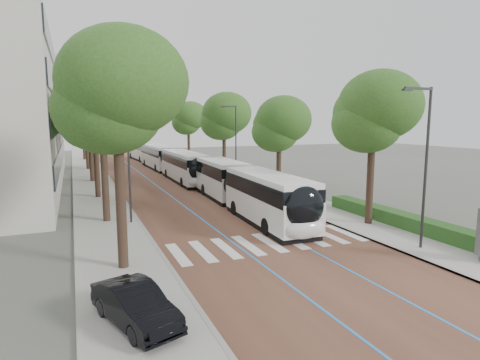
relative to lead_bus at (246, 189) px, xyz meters
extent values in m
plane|color=#51544C|center=(-2.10, -8.47, -1.63)|extent=(160.00, 160.00, 0.00)
cube|color=brown|center=(-2.10, 31.53, -1.62)|extent=(11.00, 140.00, 0.02)
cube|color=#999790|center=(-9.60, 31.53, -1.57)|extent=(4.00, 140.00, 0.12)
cube|color=#999790|center=(5.40, 31.53, -1.57)|extent=(4.00, 140.00, 0.12)
cube|color=gray|center=(-7.70, 31.53, -1.57)|extent=(0.20, 140.00, 0.14)
cube|color=gray|center=(3.50, 31.53, -1.57)|extent=(0.20, 140.00, 0.14)
cube|color=silver|center=(-6.90, -7.47, -1.60)|extent=(0.55, 3.60, 0.01)
cube|color=silver|center=(-5.65, -7.47, -1.60)|extent=(0.55, 3.60, 0.01)
cube|color=silver|center=(-4.40, -7.47, -1.60)|extent=(0.55, 3.60, 0.01)
cube|color=silver|center=(-3.15, -7.47, -1.60)|extent=(0.55, 3.60, 0.01)
cube|color=silver|center=(-1.90, -7.47, -1.60)|extent=(0.55, 3.60, 0.01)
cube|color=silver|center=(-0.65, -7.47, -1.60)|extent=(0.55, 3.60, 0.01)
cube|color=silver|center=(0.60, -7.47, -1.60)|extent=(0.55, 3.60, 0.01)
cube|color=silver|center=(1.85, -7.47, -1.60)|extent=(0.55, 3.60, 0.01)
cube|color=silver|center=(3.10, -7.47, -1.60)|extent=(0.55, 3.60, 0.01)
cube|color=#297FD0|center=(-3.70, 31.53, -1.60)|extent=(0.12, 126.00, 0.01)
cube|color=#297FD0|center=(-0.50, 31.53, -1.60)|extent=(0.12, 126.00, 0.01)
cube|color=black|center=(-12.55, 19.53, 1.37)|extent=(0.12, 38.00, 1.60)
cube|color=black|center=(-12.55, 19.53, 4.57)|extent=(0.12, 38.00, 1.60)
cube|color=black|center=(-12.55, 19.53, 7.77)|extent=(0.12, 38.00, 1.60)
cube|color=black|center=(-12.55, 19.53, 10.77)|extent=(0.12, 38.00, 1.60)
cube|color=#1E4217|center=(7.00, -8.47, -1.11)|extent=(1.20, 14.00, 0.80)
cylinder|color=#2B2B2D|center=(4.70, -11.47, 2.49)|extent=(0.14, 0.14, 8.00)
cube|color=#2B2B2D|center=(3.90, -11.47, 6.39)|extent=(1.70, 0.12, 0.12)
cube|color=#2B2B2D|center=(3.20, -11.47, 6.31)|extent=(0.50, 0.20, 0.10)
cylinder|color=#2B2B2D|center=(4.70, 13.53, 2.49)|extent=(0.14, 0.14, 8.00)
cube|color=#2B2B2D|center=(3.90, 13.53, 6.39)|extent=(1.70, 0.12, 0.12)
cube|color=#2B2B2D|center=(3.20, 13.53, 6.31)|extent=(0.50, 0.20, 0.10)
cylinder|color=#2B2B2D|center=(-8.20, -0.47, 2.49)|extent=(0.14, 0.14, 8.00)
cylinder|color=black|center=(-9.60, -8.47, 1.03)|extent=(0.44, 0.44, 5.32)
ellipsoid|color=#274F19|center=(-9.60, -8.47, 5.87)|extent=(5.36, 5.36, 4.55)
cylinder|color=black|center=(-9.60, 0.53, 0.88)|extent=(0.44, 0.44, 5.02)
ellipsoid|color=#274F19|center=(-9.60, 0.53, 5.44)|extent=(5.20, 5.20, 4.42)
cylinder|color=black|center=(-9.60, 9.53, 1.04)|extent=(0.44, 0.44, 5.34)
ellipsoid|color=#274F19|center=(-9.60, 9.53, 5.89)|extent=(5.69, 5.69, 4.83)
cylinder|color=black|center=(-9.60, 19.53, 0.60)|extent=(0.44, 0.44, 4.46)
ellipsoid|color=#274F19|center=(-9.60, 19.53, 4.66)|extent=(6.10, 6.10, 5.19)
cylinder|color=black|center=(-9.60, 31.53, 1.07)|extent=(0.44, 0.44, 5.39)
ellipsoid|color=#274F19|center=(-9.60, 31.53, 5.97)|extent=(5.14, 5.14, 4.37)
cylinder|color=black|center=(-9.60, 46.53, 0.71)|extent=(0.44, 0.44, 4.68)
ellipsoid|color=#274F19|center=(-9.60, 46.53, 4.97)|extent=(6.09, 6.09, 5.17)
cylinder|color=black|center=(5.60, -6.47, 0.80)|extent=(0.44, 0.44, 4.86)
ellipsoid|color=#274F19|center=(5.60, -6.47, 5.23)|extent=(5.03, 5.03, 4.27)
cylinder|color=black|center=(5.60, 5.53, 0.52)|extent=(0.44, 0.44, 4.29)
ellipsoid|color=#274F19|center=(5.60, 5.53, 4.42)|extent=(4.95, 4.95, 4.21)
cylinder|color=black|center=(5.60, 19.53, 0.80)|extent=(0.44, 0.44, 4.86)
ellipsoid|color=#274F19|center=(5.60, 19.53, 5.22)|extent=(5.95, 5.95, 5.06)
cylinder|color=black|center=(5.60, 35.53, 0.77)|extent=(0.44, 0.44, 4.80)
ellipsoid|color=#274F19|center=(5.60, 35.53, 5.14)|extent=(5.26, 5.26, 4.47)
cylinder|color=black|center=(0.05, 1.30, 0.15)|extent=(2.33, 0.99, 2.30)
cube|color=silver|center=(-0.15, -3.83, -0.37)|extent=(2.85, 9.45, 1.82)
cube|color=black|center=(-0.15, -3.83, 0.77)|extent=(2.89, 9.26, 0.97)
cube|color=white|center=(-0.15, -3.83, 1.42)|extent=(2.80, 9.26, 0.31)
cube|color=black|center=(-0.15, -3.83, -1.45)|extent=(2.79, 9.07, 0.35)
cube|color=silver|center=(0.21, 5.62, -0.37)|extent=(2.79, 7.83, 1.82)
cube|color=black|center=(0.21, 5.62, 0.77)|extent=(2.83, 7.68, 0.97)
cube|color=white|center=(0.21, 5.62, 1.42)|extent=(2.74, 7.67, 0.31)
cube|color=black|center=(0.21, 5.62, -1.45)|extent=(2.73, 7.52, 0.35)
ellipsoid|color=black|center=(-0.32, -8.35, 0.38)|extent=(2.39, 1.19, 2.28)
ellipsoid|color=silver|center=(-0.32, -8.40, -0.76)|extent=(2.39, 1.09, 1.14)
cylinder|color=black|center=(-1.36, -6.06, -1.13)|extent=(0.34, 1.01, 1.00)
cylinder|color=black|center=(0.90, -6.15, -1.13)|extent=(0.34, 1.01, 1.00)
cylinder|color=black|center=(-0.85, 7.33, -1.13)|extent=(0.34, 1.01, 1.00)
cylinder|color=black|center=(1.41, 7.24, -1.13)|extent=(0.34, 1.01, 1.00)
cylinder|color=black|center=(-1.16, -0.71, -1.13)|extent=(0.34, 1.01, 1.00)
cylinder|color=black|center=(1.10, -0.79, -1.13)|extent=(0.34, 1.01, 1.00)
cube|color=silver|center=(-0.35, 15.91, -0.37)|extent=(2.59, 12.02, 1.82)
cube|color=black|center=(-0.35, 15.91, 0.77)|extent=(2.62, 11.78, 0.97)
cube|color=white|center=(-0.35, 15.91, 1.42)|extent=(2.53, 11.78, 0.31)
cube|color=black|center=(-0.35, 15.91, -1.45)|extent=(2.53, 11.54, 0.35)
ellipsoid|color=black|center=(-0.39, 10.06, 0.38)|extent=(2.36, 1.12, 2.28)
ellipsoid|color=silver|center=(-0.39, 10.01, -0.76)|extent=(2.36, 1.02, 1.14)
cylinder|color=black|center=(-1.50, 12.31, -1.13)|extent=(0.31, 1.00, 1.00)
cylinder|color=black|center=(0.76, 12.30, -1.13)|extent=(0.31, 1.00, 1.00)
cylinder|color=black|center=(-1.45, 19.71, -1.13)|extent=(0.31, 1.00, 1.00)
cylinder|color=black|center=(0.81, 19.70, -1.13)|extent=(0.31, 1.00, 1.00)
cube|color=silver|center=(-0.50, 29.14, -0.37)|extent=(2.79, 12.06, 1.82)
cube|color=black|center=(-0.50, 29.14, 0.77)|extent=(2.83, 11.82, 0.97)
cube|color=white|center=(-0.50, 29.14, 1.42)|extent=(2.74, 11.82, 0.31)
cube|color=black|center=(-0.50, 29.14, -1.45)|extent=(2.73, 11.58, 0.35)
ellipsoid|color=black|center=(-0.36, 23.29, 0.38)|extent=(2.38, 1.16, 2.28)
ellipsoid|color=silver|center=(-0.36, 23.24, -0.76)|extent=(2.37, 1.06, 1.14)
cylinder|color=black|center=(-1.55, 25.51, -1.13)|extent=(0.32, 1.01, 1.00)
cylinder|color=black|center=(0.71, 25.57, -1.13)|extent=(0.32, 1.01, 1.00)
cylinder|color=black|center=(-1.73, 32.91, -1.13)|extent=(0.32, 1.01, 1.00)
cylinder|color=black|center=(0.53, 32.97, -1.13)|extent=(0.32, 1.01, 1.00)
cube|color=silver|center=(-0.55, 42.62, -0.37)|extent=(3.18, 12.12, 1.82)
cube|color=black|center=(-0.55, 42.62, 0.77)|extent=(3.20, 11.89, 0.97)
cube|color=white|center=(-0.55, 42.62, 1.42)|extent=(3.11, 11.88, 0.31)
cube|color=black|center=(-0.55, 42.62, -1.45)|extent=(3.10, 11.64, 0.35)
ellipsoid|color=black|center=(-0.22, 36.78, 0.38)|extent=(2.41, 1.23, 2.28)
ellipsoid|color=silver|center=(-0.22, 36.73, -0.76)|extent=(2.40, 1.13, 1.14)
cylinder|color=black|center=(-1.48, 38.96, -1.13)|extent=(0.36, 1.02, 1.00)
cylinder|color=black|center=(0.78, 39.09, -1.13)|extent=(0.36, 1.02, 1.00)
cylinder|color=black|center=(-1.90, 46.35, -1.13)|extent=(0.36, 1.02, 1.00)
cylinder|color=black|center=(0.36, 46.48, -1.13)|extent=(0.36, 1.02, 1.00)
imported|color=black|center=(-9.85, -13.83, -0.86)|extent=(2.55, 4.15, 1.29)
camera|label=1|loc=(-11.39, -26.09, 4.85)|focal=30.00mm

